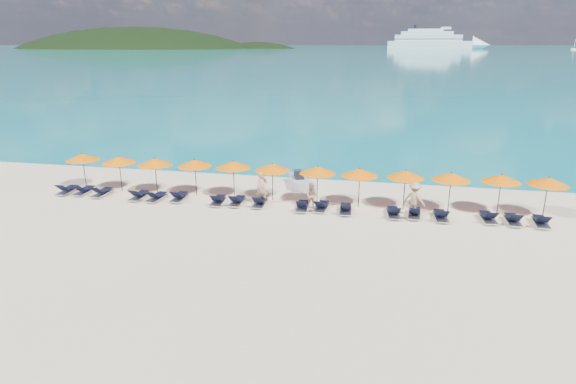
# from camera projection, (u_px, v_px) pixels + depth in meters

# --- Properties ---
(ground) EXTENTS (1400.00, 1400.00, 0.00)m
(ground) POSITION_uv_depth(u_px,v_px,m) (276.00, 233.00, 23.55)
(ground) COLOR beige
(sea) EXTENTS (1600.00, 1300.00, 0.01)m
(sea) POSITION_uv_depth(u_px,v_px,m) (385.00, 48.00, 640.54)
(sea) COLOR #1FA9B2
(sea) RESTS_ON ground
(headland_main) EXTENTS (374.00, 242.00, 126.50)m
(headland_main) POSITION_uv_depth(u_px,v_px,m) (137.00, 80.00, 596.41)
(headland_main) COLOR black
(headland_main) RESTS_ON ground
(headland_small) EXTENTS (162.00, 126.00, 85.50)m
(headland_small) POSITION_uv_depth(u_px,v_px,m) (258.00, 78.00, 585.90)
(headland_small) COLOR black
(headland_small) RESTS_ON ground
(cruise_ship) EXTENTS (114.83, 27.67, 31.66)m
(cruise_ship) POSITION_uv_depth(u_px,v_px,m) (439.00, 41.00, 559.62)
(cruise_ship) COLOR white
(cruise_ship) RESTS_ON ground
(sailboat_near) EXTENTS (5.91, 1.97, 10.84)m
(sailboat_near) POSITION_uv_depth(u_px,v_px,m) (574.00, 49.00, 500.02)
(sailboat_near) COLOR white
(sailboat_near) RESTS_ON ground
(jetski) EXTENTS (1.70, 2.75, 0.92)m
(jetski) POSITION_uv_depth(u_px,v_px,m) (298.00, 180.00, 31.12)
(jetski) COLOR silver
(jetski) RESTS_ON ground
(beachgoer_a) EXTENTS (0.82, 0.73, 1.89)m
(beachgoer_a) POSITION_uv_depth(u_px,v_px,m) (262.00, 188.00, 27.49)
(beachgoer_a) COLOR tan
(beachgoer_a) RESTS_ON ground
(beachgoer_b) EXTENTS (0.74, 0.43, 1.52)m
(beachgoer_b) POSITION_uv_depth(u_px,v_px,m) (312.00, 196.00, 26.75)
(beachgoer_b) COLOR tan
(beachgoer_b) RESTS_ON ground
(beachgoer_c) EXTENTS (1.32, 1.04, 1.85)m
(beachgoer_c) POSITION_uv_depth(u_px,v_px,m) (414.00, 199.00, 25.73)
(beachgoer_c) COLOR tan
(beachgoer_c) RESTS_ON ground
(umbrella_0) EXTENTS (2.10, 2.10, 2.28)m
(umbrella_0) POSITION_uv_depth(u_px,v_px,m) (83.00, 157.00, 30.28)
(umbrella_0) COLOR black
(umbrella_0) RESTS_ON ground
(umbrella_1) EXTENTS (2.10, 2.10, 2.28)m
(umbrella_1) POSITION_uv_depth(u_px,v_px,m) (119.00, 160.00, 29.59)
(umbrella_1) COLOR black
(umbrella_1) RESTS_ON ground
(umbrella_2) EXTENTS (2.10, 2.10, 2.28)m
(umbrella_2) POSITION_uv_depth(u_px,v_px,m) (155.00, 162.00, 29.08)
(umbrella_2) COLOR black
(umbrella_2) RESTS_ON ground
(umbrella_3) EXTENTS (2.10, 2.10, 2.28)m
(umbrella_3) POSITION_uv_depth(u_px,v_px,m) (195.00, 163.00, 28.79)
(umbrella_3) COLOR black
(umbrella_3) RESTS_ON ground
(umbrella_4) EXTENTS (2.10, 2.10, 2.28)m
(umbrella_4) POSITION_uv_depth(u_px,v_px,m) (233.00, 165.00, 28.41)
(umbrella_4) COLOR black
(umbrella_4) RESTS_ON ground
(umbrella_5) EXTENTS (2.10, 2.10, 2.28)m
(umbrella_5) POSITION_uv_depth(u_px,v_px,m) (272.00, 167.00, 27.85)
(umbrella_5) COLOR black
(umbrella_5) RESTS_ON ground
(umbrella_6) EXTENTS (2.10, 2.10, 2.28)m
(umbrella_6) POSITION_uv_depth(u_px,v_px,m) (318.00, 170.00, 27.23)
(umbrella_6) COLOR black
(umbrella_6) RESTS_ON ground
(umbrella_7) EXTENTS (2.10, 2.10, 2.28)m
(umbrella_7) POSITION_uv_depth(u_px,v_px,m) (360.00, 172.00, 26.76)
(umbrella_7) COLOR black
(umbrella_7) RESTS_ON ground
(umbrella_8) EXTENTS (2.10, 2.10, 2.28)m
(umbrella_8) POSITION_uv_depth(u_px,v_px,m) (406.00, 174.00, 26.37)
(umbrella_8) COLOR black
(umbrella_8) RESTS_ON ground
(umbrella_9) EXTENTS (2.10, 2.10, 2.28)m
(umbrella_9) POSITION_uv_depth(u_px,v_px,m) (451.00, 177.00, 25.92)
(umbrella_9) COLOR black
(umbrella_9) RESTS_ON ground
(umbrella_10) EXTENTS (2.10, 2.10, 2.28)m
(umbrella_10) POSITION_uv_depth(u_px,v_px,m) (502.00, 178.00, 25.59)
(umbrella_10) COLOR black
(umbrella_10) RESTS_ON ground
(umbrella_11) EXTENTS (2.10, 2.10, 2.28)m
(umbrella_11) POSITION_uv_depth(u_px,v_px,m) (549.00, 181.00, 25.06)
(umbrella_11) COLOR black
(umbrella_11) RESTS_ON ground
(lounger_0) EXTENTS (0.68, 1.72, 0.66)m
(lounger_0) POSITION_uv_depth(u_px,v_px,m) (67.00, 190.00, 29.65)
(lounger_0) COLOR silver
(lounger_0) RESTS_ON ground
(lounger_1) EXTENTS (0.64, 1.71, 0.66)m
(lounger_1) POSITION_uv_depth(u_px,v_px,m) (84.00, 190.00, 29.55)
(lounger_1) COLOR silver
(lounger_1) RESTS_ON ground
(lounger_2) EXTENTS (0.69, 1.73, 0.66)m
(lounger_2) POSITION_uv_depth(u_px,v_px,m) (102.00, 192.00, 29.18)
(lounger_2) COLOR silver
(lounger_2) RESTS_ON ground
(lounger_3) EXTENTS (0.63, 1.70, 0.66)m
(lounger_3) POSITION_uv_depth(u_px,v_px,m) (139.00, 195.00, 28.60)
(lounger_3) COLOR silver
(lounger_3) RESTS_ON ground
(lounger_4) EXTENTS (0.76, 1.75, 0.66)m
(lounger_4) POSITION_uv_depth(u_px,v_px,m) (157.00, 197.00, 28.35)
(lounger_4) COLOR silver
(lounger_4) RESTS_ON ground
(lounger_5) EXTENTS (0.70, 1.73, 0.66)m
(lounger_5) POSITION_uv_depth(u_px,v_px,m) (179.00, 197.00, 28.35)
(lounger_5) COLOR silver
(lounger_5) RESTS_ON ground
(lounger_6) EXTENTS (0.74, 1.74, 0.66)m
(lounger_6) POSITION_uv_depth(u_px,v_px,m) (218.00, 200.00, 27.70)
(lounger_6) COLOR silver
(lounger_6) RESTS_ON ground
(lounger_7) EXTENTS (0.64, 1.71, 0.66)m
(lounger_7) POSITION_uv_depth(u_px,v_px,m) (237.00, 201.00, 27.60)
(lounger_7) COLOR silver
(lounger_7) RESTS_ON ground
(lounger_8) EXTENTS (0.66, 1.71, 0.66)m
(lounger_8) POSITION_uv_depth(u_px,v_px,m) (260.00, 202.00, 27.39)
(lounger_8) COLOR silver
(lounger_8) RESTS_ON ground
(lounger_9) EXTENTS (0.70, 1.73, 0.66)m
(lounger_9) POSITION_uv_depth(u_px,v_px,m) (302.00, 206.00, 26.76)
(lounger_9) COLOR silver
(lounger_9) RESTS_ON ground
(lounger_10) EXTENTS (0.77, 1.75, 0.66)m
(lounger_10) POSITION_uv_depth(u_px,v_px,m) (322.00, 206.00, 26.71)
(lounger_10) COLOR silver
(lounger_10) RESTS_ON ground
(lounger_11) EXTENTS (0.72, 1.73, 0.66)m
(lounger_11) POSITION_uv_depth(u_px,v_px,m) (346.00, 209.00, 26.29)
(lounger_11) COLOR silver
(lounger_11) RESTS_ON ground
(lounger_12) EXTENTS (0.79, 1.75, 0.66)m
(lounger_12) POSITION_uv_depth(u_px,v_px,m) (394.00, 212.00, 25.74)
(lounger_12) COLOR silver
(lounger_12) RESTS_ON ground
(lounger_13) EXTENTS (0.75, 1.74, 0.66)m
(lounger_13) POSITION_uv_depth(u_px,v_px,m) (414.00, 213.00, 25.67)
(lounger_13) COLOR silver
(lounger_13) RESTS_ON ground
(lounger_14) EXTENTS (0.72, 1.73, 0.66)m
(lounger_14) POSITION_uv_depth(u_px,v_px,m) (441.00, 216.00, 25.28)
(lounger_14) COLOR silver
(lounger_14) RESTS_ON ground
(lounger_15) EXTENTS (0.74, 1.74, 0.66)m
(lounger_15) POSITION_uv_depth(u_px,v_px,m) (488.00, 217.00, 25.04)
(lounger_15) COLOR silver
(lounger_15) RESTS_ON ground
(lounger_16) EXTENTS (0.62, 1.70, 0.66)m
(lounger_16) POSITION_uv_depth(u_px,v_px,m) (513.00, 219.00, 24.73)
(lounger_16) COLOR silver
(lounger_16) RESTS_ON ground
(lounger_17) EXTENTS (0.72, 1.73, 0.66)m
(lounger_17) POSITION_uv_depth(u_px,v_px,m) (541.00, 221.00, 24.48)
(lounger_17) COLOR silver
(lounger_17) RESTS_ON ground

